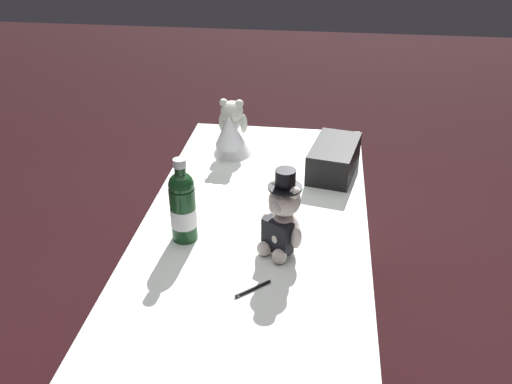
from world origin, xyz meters
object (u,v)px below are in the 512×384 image
object	(u,v)px
signing_pen	(251,289)
gift_case_black	(334,158)
teddy_bear_bride	(231,131)
champagne_bottle	(183,206)
teddy_bear_groom	(282,220)

from	to	relation	value
signing_pen	gift_case_black	size ratio (longest dim) A/B	0.31
teddy_bear_bride	champagne_bottle	xyz separation A→B (m)	(-0.63, 0.05, 0.01)
champagne_bottle	signing_pen	world-z (taller)	champagne_bottle
teddy_bear_bride	gift_case_black	distance (m)	0.45
teddy_bear_groom	signing_pen	size ratio (longest dim) A/B	2.86
teddy_bear_bride	signing_pen	bearing A→B (deg)	-166.80
teddy_bear_groom	signing_pen	bearing A→B (deg)	161.16
teddy_bear_groom	gift_case_black	bearing A→B (deg)	-15.75
signing_pen	champagne_bottle	bearing A→B (deg)	47.06
signing_pen	teddy_bear_bride	bearing A→B (deg)	13.20
teddy_bear_groom	signing_pen	world-z (taller)	teddy_bear_groom
signing_pen	gift_case_black	world-z (taller)	gift_case_black
teddy_bear_groom	teddy_bear_bride	xyz separation A→B (m)	(0.67, 0.27, -0.01)
signing_pen	gift_case_black	distance (m)	0.80
champagne_bottle	teddy_bear_bride	bearing A→B (deg)	-4.41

